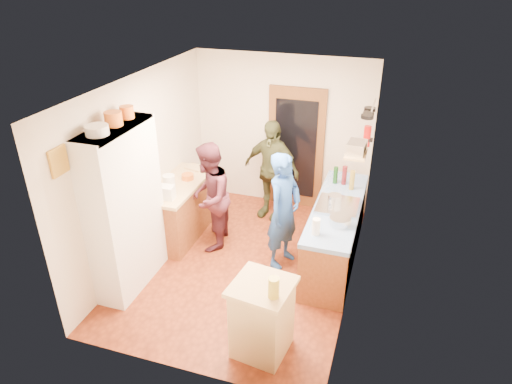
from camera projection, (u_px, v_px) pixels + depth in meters
The scene contains 44 objects.
floor at pixel (244, 264), 6.58m from camera, with size 3.00×4.00×0.02m, color maroon.
ceiling at pixel (242, 83), 5.38m from camera, with size 3.00×4.00×0.02m, color silver.
wall_back at pixel (282, 132), 7.68m from camera, with size 3.00×0.02×2.60m, color beige.
wall_front at pixel (173, 273), 4.28m from camera, with size 3.00×0.02×2.60m, color beige.
wall_left at pixel (142, 168), 6.39m from camera, with size 0.02×4.00×2.60m, color beige.
wall_right at pixel (360, 199), 5.57m from camera, with size 0.02×4.00×2.60m, color beige.
door_frame at pixel (296, 149), 7.69m from camera, with size 0.95×0.06×2.10m, color brown.
door_glass at pixel (295, 149), 7.66m from camera, with size 0.70×0.02×1.70m, color black.
hutch_body at pixel (125, 210), 5.75m from camera, with size 0.40×1.20×2.20m, color white.
hutch_top_shelf at pixel (113, 128), 5.25m from camera, with size 0.40×1.14×0.04m, color white.
plate_stack at pixel (97, 130), 4.97m from camera, with size 0.26×0.26×0.11m, color white.
orange_pot_a at pixel (113, 119), 5.23m from camera, with size 0.20×0.20×0.16m, color orange.
orange_pot_b at pixel (127, 112), 5.47m from camera, with size 0.17×0.17×0.15m, color orange.
left_counter_base at pixel (181, 210), 7.09m from camera, with size 0.60×1.40×0.85m, color brown.
left_counter_top at pixel (178, 184), 6.88m from camera, with size 0.64×1.44×0.05m, color tan.
toaster at pixel (165, 192), 6.40m from camera, with size 0.26×0.17×0.19m, color white.
kettle at pixel (169, 182), 6.68m from camera, with size 0.18×0.18×0.20m, color white.
orange_bowl at pixel (188, 177), 6.97m from camera, with size 0.18×0.18×0.08m, color orange.
chopping_board at pixel (195, 167), 7.34m from camera, with size 0.30×0.22×0.03m, color tan.
right_counter_base at pixel (335, 235), 6.48m from camera, with size 0.60×2.20×0.84m, color brown.
right_counter_top at pixel (338, 207), 6.28m from camera, with size 0.62×2.22×0.06m, color #0B4AB0.
hob at pixel (338, 205), 6.21m from camera, with size 0.55×0.58×0.04m, color silver.
pot_on_hob at pixel (335, 199), 6.22m from camera, with size 0.18×0.18×0.12m, color silver.
bottle_a at pixel (336, 175), 6.81m from camera, with size 0.07×0.07×0.26m, color #143F14.
bottle_b at pixel (344, 175), 6.77m from camera, with size 0.07×0.07×0.29m, color #591419.
bottle_c at pixel (352, 180), 6.62m from camera, with size 0.07×0.07×0.29m, color olive.
paper_towel at pixel (316, 227), 5.56m from camera, with size 0.10×0.10×0.21m, color white.
mixing_bowl at pixel (340, 221), 5.78m from camera, with size 0.28×0.28×0.11m, color silver.
island_base at pixel (262, 320), 4.95m from camera, with size 0.55×0.55×0.86m, color tan.
island_top at pixel (262, 287), 4.74m from camera, with size 0.62×0.62×0.05m, color tan.
cutting_board at pixel (260, 282), 4.80m from camera, with size 0.35×0.28×0.02m, color white.
oil_jar at pixel (274, 288), 4.51m from camera, with size 0.11×0.11×0.23m, color #AD9E2D.
pan_rail at pixel (374, 105), 6.53m from camera, with size 0.02×0.02×0.65m, color silver.
pan_hang_a at pixel (367, 117), 6.46m from camera, with size 0.18×0.18×0.05m, color black.
pan_hang_b at pixel (368, 114), 6.63m from camera, with size 0.16×0.16×0.05m, color black.
pan_hang_c at pixel (370, 109), 6.80m from camera, with size 0.17×0.17×0.05m, color black.
wall_shelf at pixel (356, 154), 5.80m from camera, with size 0.26×0.42×0.03m, color tan.
radio at pixel (357, 147), 5.76m from camera, with size 0.22×0.30×0.15m, color silver.
ext_bracket at pixel (371, 140), 6.95m from camera, with size 0.06×0.10×0.04m, color black.
fire_extinguisher at pixel (367, 136), 6.94m from camera, with size 0.11×0.11×0.32m, color red.
picture_frame at pixel (59, 161), 4.73m from camera, with size 0.03×0.25×0.30m, color gold.
person_hob at pixel (285, 212), 6.20m from camera, with size 0.61×0.40×1.69m, color #234EA6.
person_left at pixel (212, 196), 6.66m from camera, with size 0.80×0.62×1.65m, color #471E28.
person_back at pixel (272, 170), 7.41m from camera, with size 0.99×0.41×1.69m, color #393C21.
Camera 1 is at (1.80, -5.06, 3.95)m, focal length 32.00 mm.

